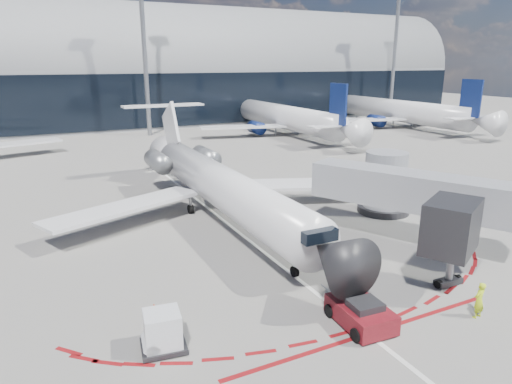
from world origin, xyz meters
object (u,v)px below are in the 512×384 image
regional_jet (217,183)px  uld_container (163,332)px  pushback_tug (361,313)px  ramp_worker (479,300)px

regional_jet → uld_container: 17.01m
pushback_tug → uld_container: size_ratio=2.50×
pushback_tug → uld_container: bearing=169.7°
ramp_worker → uld_container: ramp_worker is taller
regional_jet → uld_container: size_ratio=15.71×
ramp_worker → regional_jet: bearing=-81.3°
regional_jet → pushback_tug: regional_jet is taller
regional_jet → uld_container: bearing=-119.3°
regional_jet → uld_container: (-8.27, -14.75, -1.79)m
uld_container → ramp_worker: bearing=-8.5°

